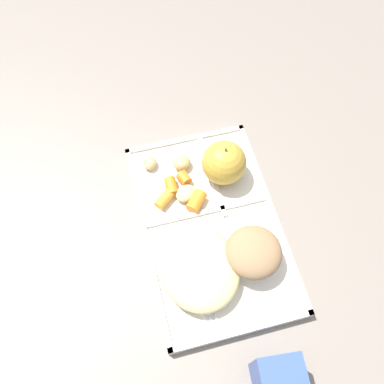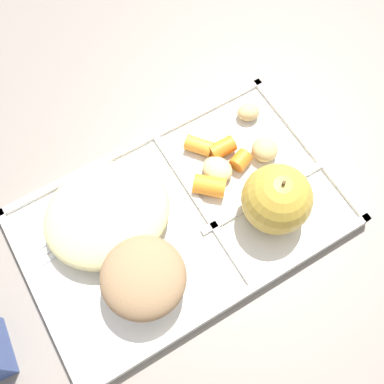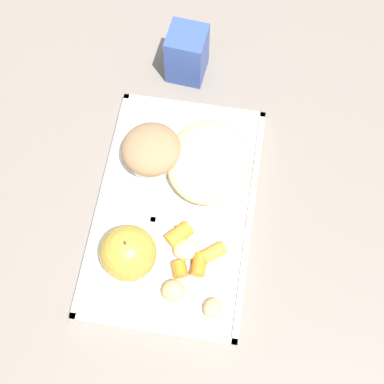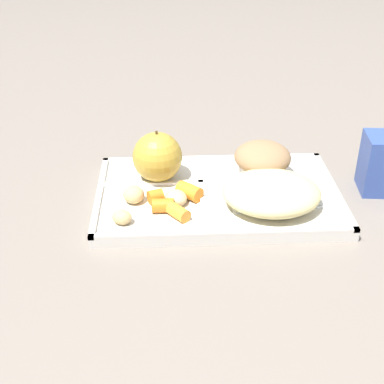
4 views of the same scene
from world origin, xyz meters
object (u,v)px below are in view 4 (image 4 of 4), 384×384
plastic_fork (288,207)px  bran_muffin (262,161)px  green_apple (157,157)px  milk_carton (382,164)px  lunch_tray (217,197)px

plastic_fork → bran_muffin: bearing=104.5°
green_apple → bran_muffin: bearing=0.0°
green_apple → milk_carton: green_apple is taller
green_apple → lunch_tray: bearing=-28.0°
bran_muffin → milk_carton: milk_carton is taller
lunch_tray → plastic_fork: size_ratio=2.52×
lunch_tray → bran_muffin: size_ratio=4.11×
lunch_tray → green_apple: (-0.09, 0.05, 0.05)m
lunch_tray → plastic_fork: lunch_tray is taller
plastic_fork → milk_carton: size_ratio=1.57×
bran_muffin → green_apple: bearing=180.0°
green_apple → bran_muffin: size_ratio=0.93×
green_apple → plastic_fork: size_ratio=0.57×
green_apple → plastic_fork: (0.19, -0.09, -0.04)m
lunch_tray → bran_muffin: bran_muffin is taller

